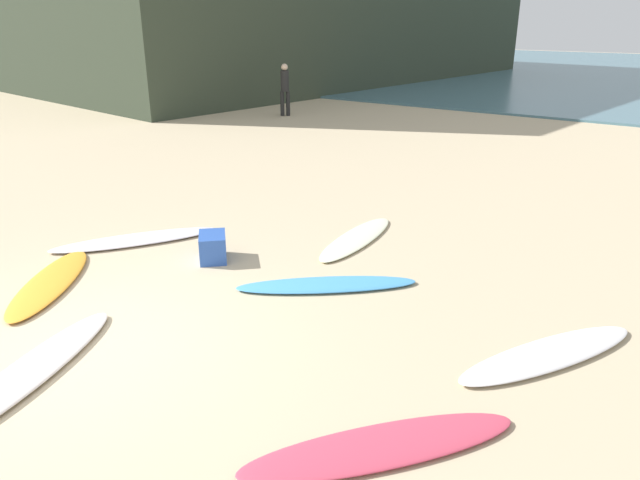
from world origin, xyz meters
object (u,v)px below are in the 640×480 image
surfboard_4 (382,446)px  surfboard_3 (50,283)px  surfboard_6 (357,238)px  surfboard_1 (136,240)px  beach_cooler (213,247)px  surfboard_0 (30,371)px  surfboard_5 (549,354)px  beachgoer_near (285,87)px  surfboard_2 (327,285)px

surfboard_4 → surfboard_3: bearing=-144.2°
surfboard_4 → surfboard_6: surfboard_4 is taller
surfboard_1 → beach_cooler: size_ratio=4.74×
surfboard_0 → surfboard_4: size_ratio=1.04×
surfboard_3 → surfboard_5: 6.07m
surfboard_0 → surfboard_5: size_ratio=1.07×
surfboard_1 → beachgoer_near: 12.32m
surfboard_5 → surfboard_2: bearing=26.6°
surfboard_3 → surfboard_5: bearing=162.3°
surfboard_4 → surfboard_6: (-2.62, 3.92, -0.00)m
surfboard_0 → surfboard_6: bearing=-118.0°
surfboard_5 → surfboard_6: 3.78m
surfboard_0 → surfboard_2: surfboard_0 is taller
surfboard_5 → beachgoer_near: (-11.70, 10.68, 0.93)m
surfboard_2 → beach_cooler: (-1.85, -0.16, 0.16)m
beachgoer_near → beach_cooler: 12.90m
surfboard_2 → beachgoer_near: 13.88m
surfboard_0 → surfboard_4: surfboard_0 is taller
surfboard_0 → surfboard_5: surfboard_0 is taller
surfboard_3 → surfboard_0: bearing=107.3°
surfboard_0 → surfboard_5: bearing=-161.8°
surfboard_5 → surfboard_0: bearing=66.5°
surfboard_3 → surfboard_2: bearing=177.8°
beachgoer_near → surfboard_5: bearing=89.3°
surfboard_0 → surfboard_5: (4.05, 3.19, -0.00)m
surfboard_3 → surfboard_1: bearing=-114.2°
surfboard_4 → beachgoer_near: size_ratio=1.36×
surfboard_2 → surfboard_0: bearing=-61.1°
surfboard_0 → surfboard_1: size_ratio=0.98×
surfboard_3 → beachgoer_near: size_ratio=1.24×
surfboard_2 → surfboard_4: 3.05m
surfboard_1 → surfboard_5: size_ratio=1.09×
surfboard_2 → surfboard_6: bearing=158.8°
surfboard_5 → surfboard_6: bearing=0.8°
beachgoer_near → beach_cooler: size_ratio=3.29×
surfboard_3 → surfboard_4: (5.03, -0.26, -0.00)m
surfboard_4 → beach_cooler: (-3.90, 2.09, 0.16)m
surfboard_0 → surfboard_1: 3.58m
beachgoer_near → surfboard_3: bearing=66.9°
surfboard_0 → beachgoer_near: 15.87m
surfboard_0 → surfboard_6: size_ratio=1.13×
beach_cooler → surfboard_5: bearing=1.0°
surfboard_4 → surfboard_5: (0.73, 2.17, 0.00)m
surfboard_2 → beachgoer_near: beachgoer_near is taller
surfboard_5 → surfboard_3: bearing=46.6°
surfboard_2 → surfboard_4: (2.06, -2.25, -0.00)m
surfboard_2 → surfboard_4: size_ratio=0.98×
surfboard_4 → beachgoer_near: (-10.97, 12.86, 0.94)m
surfboard_4 → beach_cooler: beach_cooler is taller
surfboard_0 → surfboard_2: bearing=-131.1°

